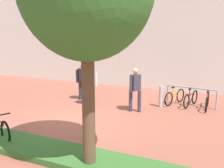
% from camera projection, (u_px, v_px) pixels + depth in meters
% --- Properties ---
extents(ground_plane, '(60.00, 60.00, 0.00)m').
position_uv_depth(ground_plane, '(71.00, 121.00, 8.89)').
color(ground_plane, brown).
extents(planter_strip, '(7.00, 1.10, 0.16)m').
position_uv_depth(planter_strip, '(46.00, 150.00, 6.43)').
color(planter_strip, '#336028').
rests_on(planter_strip, ground).
extents(bike_rack_cluster, '(2.09, 1.71, 0.83)m').
position_uv_depth(bike_rack_cluster, '(191.00, 98.00, 10.66)').
color(bike_rack_cluster, '#99999E').
rests_on(bike_rack_cluster, ground).
extents(bollard_steel, '(0.16, 0.16, 0.90)m').
position_uv_depth(bollard_steel, '(161.00, 97.00, 10.52)').
color(bollard_steel, '#ADADB2').
rests_on(bollard_steel, ground).
extents(person_shirt_white, '(0.52, 0.42, 1.72)m').
position_uv_depth(person_shirt_white, '(90.00, 83.00, 10.67)').
color(person_shirt_white, '#2D2D38').
rests_on(person_shirt_white, ground).
extents(person_suited_dark, '(0.48, 0.58, 1.72)m').
position_uv_depth(person_suited_dark, '(135.00, 87.00, 9.80)').
color(person_suited_dark, '#383342').
rests_on(person_suited_dark, ground).
extents(person_suited_navy, '(0.45, 0.48, 1.72)m').
position_uv_depth(person_suited_navy, '(83.00, 79.00, 11.60)').
color(person_suited_navy, '#2D2D38').
rests_on(person_suited_navy, ground).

